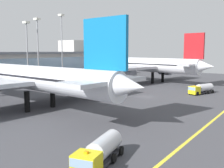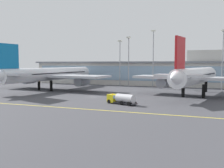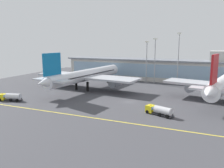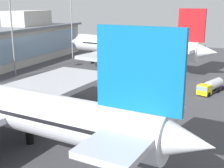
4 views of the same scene
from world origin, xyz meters
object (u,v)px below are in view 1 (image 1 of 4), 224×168
at_px(fuel_tanker_truck, 201,89).
at_px(baggage_tug_near, 99,153).
at_px(airliner_near_left, 30,78).
at_px(apron_light_mast_far_east, 27,44).
at_px(airliner_near_right, 152,65).
at_px(apron_light_mast_west, 62,39).
at_px(apron_light_mast_east, 109,43).
at_px(apron_light_mast_centre, 38,42).

xyz_separation_m(fuel_tanker_truck, baggage_tug_near, (-56.02, -5.36, 0.00)).
xyz_separation_m(airliner_near_left, apron_light_mast_far_east, (21.21, 27.93, 8.23)).
relative_size(airliner_near_right, baggage_tug_near, 5.43).
bearing_deg(apron_light_mast_west, baggage_tug_near, -132.20).
distance_m(airliner_near_right, fuel_tanker_truck, 31.34).
height_order(airliner_near_right, apron_light_mast_far_east, apron_light_mast_far_east).
bearing_deg(fuel_tanker_truck, baggage_tug_near, 26.09).
bearing_deg(apron_light_mast_far_east, apron_light_mast_west, -0.14).
xyz_separation_m(baggage_tug_near, apron_light_mast_west, (53.51, 59.01, 15.58)).
height_order(apron_light_mast_west, apron_light_mast_east, apron_light_mast_west).
relative_size(airliner_near_left, fuel_tanker_truck, 6.51).
relative_size(fuel_tanker_truck, apron_light_mast_centre, 0.39).
height_order(baggage_tug_near, apron_light_mast_west, apron_light_mast_west).
bearing_deg(airliner_near_left, baggage_tug_near, 158.85).
distance_m(fuel_tanker_truck, apron_light_mast_centre, 57.23).
xyz_separation_m(fuel_tanker_truck, apron_light_mast_west, (-2.51, 53.65, 15.58)).
height_order(apron_light_mast_west, apron_light_mast_far_east, apron_light_mast_west).
bearing_deg(apron_light_mast_east, apron_light_mast_far_east, 177.79).
bearing_deg(airliner_near_right, baggage_tug_near, 122.90).
distance_m(baggage_tug_near, apron_light_mast_east, 102.22).
bearing_deg(apron_light_mast_far_east, apron_light_mast_centre, -1.97).
bearing_deg(apron_light_mast_centre, fuel_tanker_truck, -74.87).
height_order(apron_light_mast_centre, apron_light_mast_far_east, apron_light_mast_centre).
bearing_deg(baggage_tug_near, fuel_tanker_truck, 172.04).
bearing_deg(baggage_tug_near, airliner_near_right, -171.26).
distance_m(airliner_near_left, airliner_near_right, 58.46).
bearing_deg(apron_light_mast_far_east, apron_light_mast_east, -2.21).
relative_size(fuel_tanker_truck, baggage_tug_near, 1.00).
xyz_separation_m(airliner_near_right, fuel_tanker_truck, (-18.27, -24.91, -5.30)).
xyz_separation_m(fuel_tanker_truck, apron_light_mast_centre, (-14.47, 53.54, 14.12)).
bearing_deg(apron_light_mast_far_east, airliner_near_right, -37.70).
bearing_deg(airliner_near_left, fuel_tanker_truck, -116.85).
distance_m(apron_light_mast_centre, apron_light_mast_east, 41.85).
bearing_deg(apron_light_mast_east, apron_light_mast_centre, 177.76).
bearing_deg(apron_light_mast_far_east, fuel_tanker_truck, -70.54).
distance_m(apron_light_mast_east, apron_light_mast_far_east, 46.38).
xyz_separation_m(airliner_near_right, apron_light_mast_centre, (-32.74, 28.63, 8.82)).
bearing_deg(baggage_tug_near, apron_light_mast_west, -145.62).
distance_m(airliner_near_left, fuel_tanker_truck, 48.00).
height_order(airliner_near_right, apron_light_mast_east, apron_light_mast_east).
height_order(airliner_near_left, apron_light_mast_far_east, apron_light_mast_far_east).
distance_m(apron_light_mast_west, apron_light_mast_far_east, 16.62).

